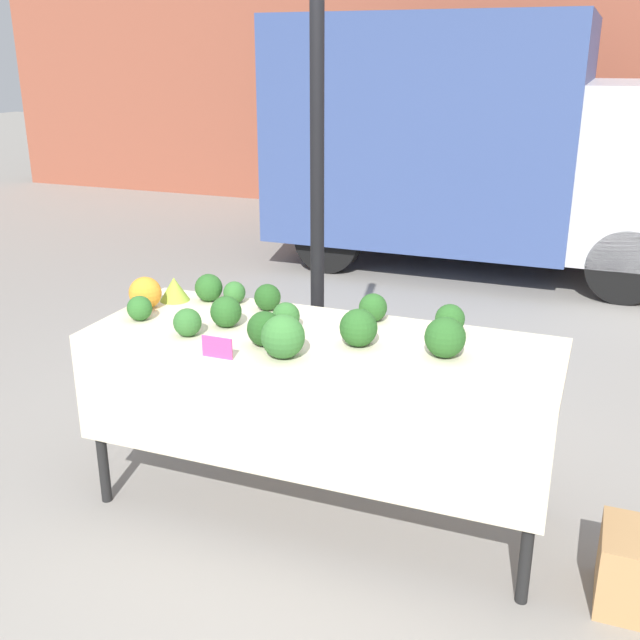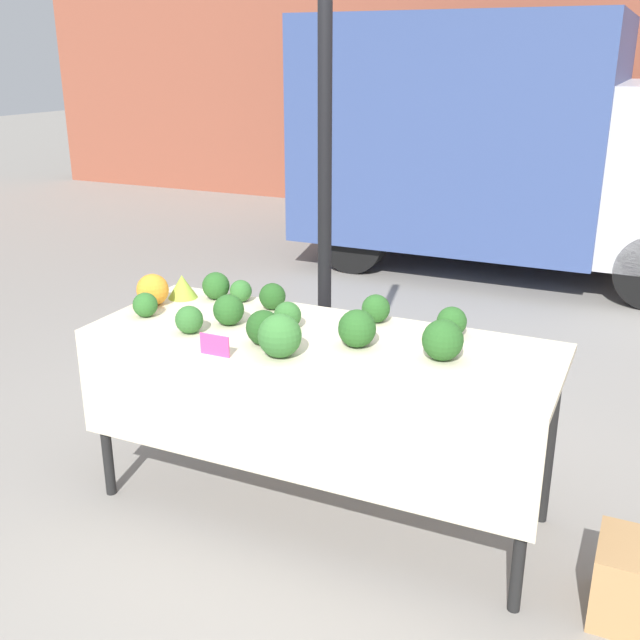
% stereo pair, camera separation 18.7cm
% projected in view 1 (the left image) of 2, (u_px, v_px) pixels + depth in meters
% --- Properties ---
extents(ground_plane, '(40.00, 40.00, 0.00)m').
position_uv_depth(ground_plane, '(320.00, 506.00, 3.61)').
color(ground_plane, gray).
extents(building_facade, '(16.00, 0.60, 4.94)m').
position_uv_depth(building_facade, '(536.00, 18.00, 9.34)').
color(building_facade, brown).
rests_on(building_facade, ground_plane).
extents(tent_pole, '(0.07, 0.07, 2.64)m').
position_uv_depth(tent_pole, '(317.00, 209.00, 3.74)').
color(tent_pole, black).
rests_on(tent_pole, ground_plane).
extents(parked_truck, '(4.12, 2.28, 2.40)m').
position_uv_depth(parked_truck, '(479.00, 137.00, 7.47)').
color(parked_truck, '#384C84').
rests_on(parked_truck, ground_plane).
extents(market_table, '(2.09, 0.78, 0.87)m').
position_uv_depth(market_table, '(315.00, 366.00, 3.29)').
color(market_table, beige).
rests_on(market_table, ground_plane).
extents(orange_cauliflower, '(0.16, 0.16, 0.16)m').
position_uv_depth(orange_cauliflower, '(145.00, 293.00, 3.66)').
color(orange_cauliflower, orange).
rests_on(orange_cauliflower, market_table).
extents(romanesco_head, '(0.15, 0.15, 0.12)m').
position_uv_depth(romanesco_head, '(174.00, 289.00, 3.78)').
color(romanesco_head, '#93B238').
rests_on(romanesco_head, market_table).
extents(broccoli_head_0, '(0.15, 0.15, 0.15)m').
position_uv_depth(broccoli_head_0, '(265.00, 329.00, 3.19)').
color(broccoli_head_0, '#23511E').
rests_on(broccoli_head_0, market_table).
extents(broccoli_head_1, '(0.17, 0.17, 0.17)m').
position_uv_depth(broccoli_head_1, '(445.00, 337.00, 3.07)').
color(broccoli_head_1, '#285B23').
rests_on(broccoli_head_1, market_table).
extents(broccoli_head_2, '(0.13, 0.13, 0.13)m').
position_uv_depth(broccoli_head_2, '(373.00, 307.00, 3.49)').
color(broccoli_head_2, '#285B23').
rests_on(broccoli_head_2, market_table).
extents(broccoli_head_3, '(0.12, 0.12, 0.12)m').
position_uv_depth(broccoli_head_3, '(140.00, 308.00, 3.50)').
color(broccoli_head_3, '#2D6628').
rests_on(broccoli_head_3, market_table).
extents(broccoli_head_4, '(0.13, 0.13, 0.13)m').
position_uv_depth(broccoli_head_4, '(286.00, 316.00, 3.39)').
color(broccoli_head_4, '#336B2D').
rests_on(broccoli_head_4, market_table).
extents(broccoli_head_5, '(0.18, 0.18, 0.18)m').
position_uv_depth(broccoli_head_5, '(283.00, 337.00, 3.06)').
color(broccoli_head_5, '#387533').
rests_on(broccoli_head_5, market_table).
extents(broccoli_head_6, '(0.14, 0.14, 0.14)m').
position_uv_depth(broccoli_head_6, '(209.00, 288.00, 3.77)').
color(broccoli_head_6, '#285B23').
rests_on(broccoli_head_6, market_table).
extents(broccoli_head_7, '(0.13, 0.13, 0.13)m').
position_uv_depth(broccoli_head_7, '(450.00, 319.00, 3.34)').
color(broccoli_head_7, '#285B23').
rests_on(broccoli_head_7, market_table).
extents(broccoli_head_8, '(0.14, 0.14, 0.14)m').
position_uv_depth(broccoli_head_8, '(226.00, 312.00, 3.42)').
color(broccoli_head_8, '#285B23').
rests_on(broccoli_head_8, market_table).
extents(broccoli_head_9, '(0.13, 0.13, 0.13)m').
position_uv_depth(broccoli_head_9, '(267.00, 297.00, 3.64)').
color(broccoli_head_9, '#23511E').
rests_on(broccoli_head_9, market_table).
extents(broccoli_head_10, '(0.11, 0.11, 0.11)m').
position_uv_depth(broccoli_head_10, '(234.00, 292.00, 3.74)').
color(broccoli_head_10, '#336B2D').
rests_on(broccoli_head_10, market_table).
extents(broccoli_head_11, '(0.16, 0.16, 0.16)m').
position_uv_depth(broccoli_head_11, '(358.00, 328.00, 3.19)').
color(broccoli_head_11, '#285B23').
rests_on(broccoli_head_11, market_table).
extents(broccoli_head_12, '(0.13, 0.13, 0.13)m').
position_uv_depth(broccoli_head_12, '(187.00, 322.00, 3.31)').
color(broccoli_head_12, '#336B2D').
rests_on(broccoli_head_12, market_table).
extents(price_sign, '(0.14, 0.01, 0.09)m').
position_uv_depth(price_sign, '(217.00, 347.00, 3.07)').
color(price_sign, '#EF4793').
rests_on(price_sign, market_table).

